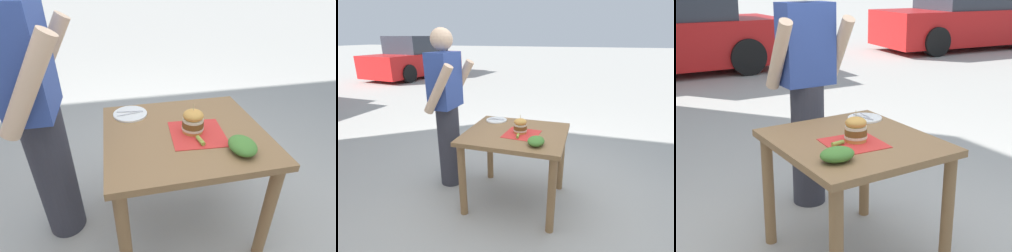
% 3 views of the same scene
% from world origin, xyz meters
% --- Properties ---
extents(patio_table, '(0.83, 0.93, 0.75)m').
position_xyz_m(patio_table, '(0.00, 0.00, 0.61)').
color(patio_table, olive).
rests_on(patio_table, ground).
extents(serving_paper, '(0.33, 0.33, 0.00)m').
position_xyz_m(serving_paper, '(-0.04, -0.06, 0.75)').
color(serving_paper, red).
rests_on(serving_paper, patio_table).
extents(sandwich, '(0.13, 0.13, 0.17)m').
position_xyz_m(sandwich, '(-0.01, -0.04, 0.82)').
color(sandwich, gold).
rests_on(sandwich, serving_paper).
extents(pickle_spear, '(0.08, 0.03, 0.02)m').
position_xyz_m(pickle_spear, '(-0.13, -0.05, 0.76)').
color(pickle_spear, '#8EA83D').
rests_on(pickle_spear, serving_paper).
extents(side_plate_with_forks, '(0.22, 0.22, 0.02)m').
position_xyz_m(side_plate_with_forks, '(0.28, 0.29, 0.75)').
color(side_plate_with_forks, white).
rests_on(side_plate_with_forks, patio_table).
extents(side_salad, '(0.18, 0.14, 0.07)m').
position_xyz_m(side_salad, '(-0.25, -0.24, 0.78)').
color(side_salad, '#477F33').
rests_on(side_salad, patio_table).
extents(diner_across_table, '(0.55, 0.35, 1.69)m').
position_xyz_m(diner_across_table, '(0.12, 0.79, 0.88)').
color(diner_across_table, '#33333D').
rests_on(diner_across_table, ground).
extents(parked_car_mid_block, '(4.37, 2.19, 1.60)m').
position_xyz_m(parked_car_mid_block, '(7.19, 6.23, 0.72)').
color(parked_car_mid_block, red).
rests_on(parked_car_mid_block, ground).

